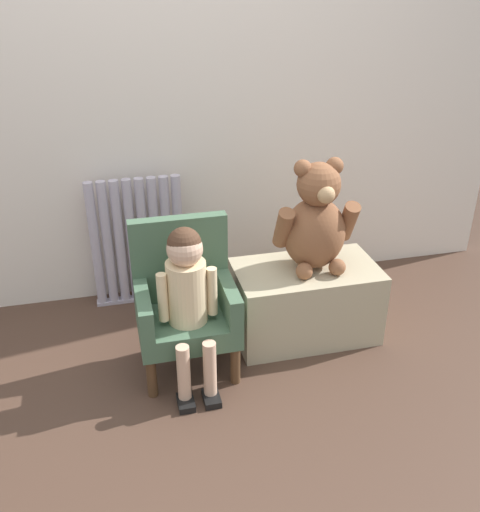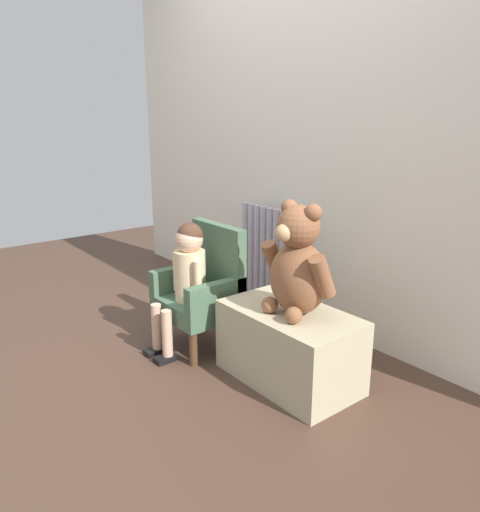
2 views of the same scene
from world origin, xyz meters
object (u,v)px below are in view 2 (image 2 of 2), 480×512
object	(u,v)px
radiator	(266,260)
low_bench	(289,346)
large_teddy_bear	(298,266)
child_figure	(186,269)
child_armchair	(204,289)

from	to	relation	value
radiator	low_bench	bearing A→B (deg)	-34.17
radiator	large_teddy_bear	world-z (taller)	large_teddy_bear
child_figure	large_teddy_bear	bearing A→B (deg)	18.23
large_teddy_bear	child_figure	bearing A→B (deg)	-161.77
low_bench	large_teddy_bear	xyz separation A→B (m)	(0.03, 0.01, 0.42)
low_bench	child_armchair	bearing A→B (deg)	-171.48
radiator	child_figure	world-z (taller)	child_figure
low_bench	radiator	bearing A→B (deg)	145.83
child_figure	low_bench	size ratio (longest dim) A/B	1.05
child_armchair	low_bench	world-z (taller)	child_armchair
radiator	child_figure	distance (m)	0.74
low_bench	large_teddy_bear	size ratio (longest dim) A/B	1.29
child_armchair	child_figure	bearing A→B (deg)	-90.00
child_figure	low_bench	xyz separation A→B (m)	(0.60, 0.20, -0.28)
large_teddy_bear	low_bench	bearing A→B (deg)	-165.34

